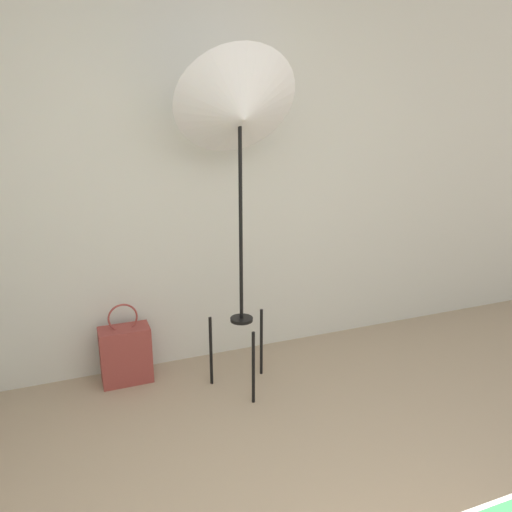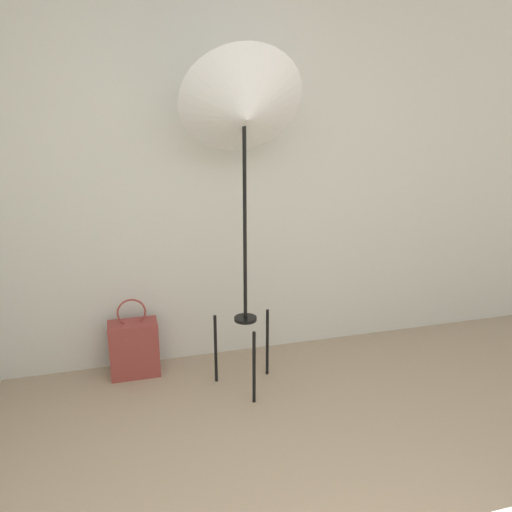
# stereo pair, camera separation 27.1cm
# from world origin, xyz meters

# --- Properties ---
(wall_back) EXTENTS (8.00, 0.05, 2.60)m
(wall_back) POSITION_xyz_m (0.00, 2.51, 1.30)
(wall_back) COLOR beige
(wall_back) RESTS_ON ground_plane
(photo_umbrella) EXTENTS (0.71, 0.55, 2.03)m
(photo_umbrella) POSITION_xyz_m (0.26, 2.00, 1.67)
(photo_umbrella) COLOR black
(photo_umbrella) RESTS_ON ground_plane
(tote_bag) EXTENTS (0.32, 0.17, 0.54)m
(tote_bag) POSITION_xyz_m (-0.41, 2.33, 0.19)
(tote_bag) COLOR brown
(tote_bag) RESTS_ON ground_plane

